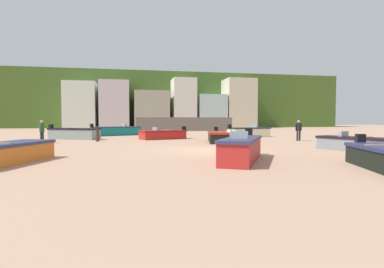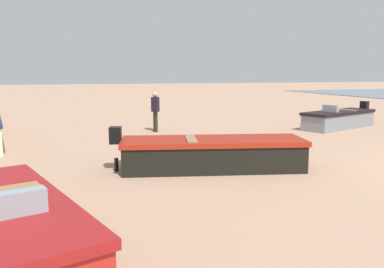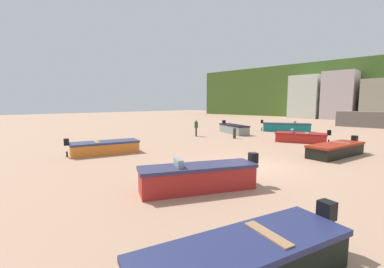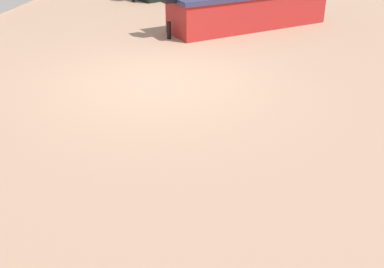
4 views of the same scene
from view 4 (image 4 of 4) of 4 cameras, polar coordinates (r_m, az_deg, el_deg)
ground_plane at (r=8.68m, az=-4.13°, el=6.30°), size 160.00×160.00×0.00m
boat_red_2 at (r=12.44m, az=6.88°, el=14.97°), size 3.11×4.36×1.26m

